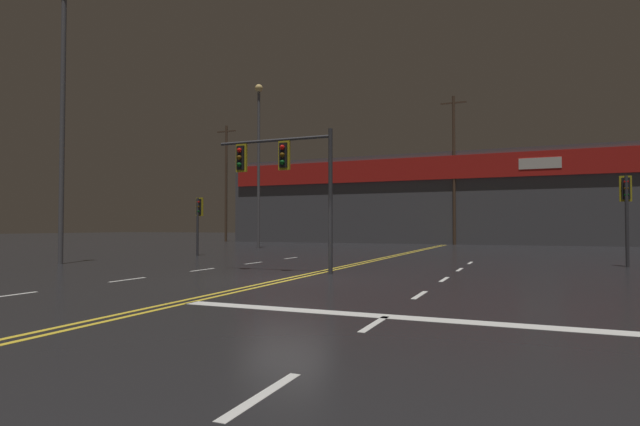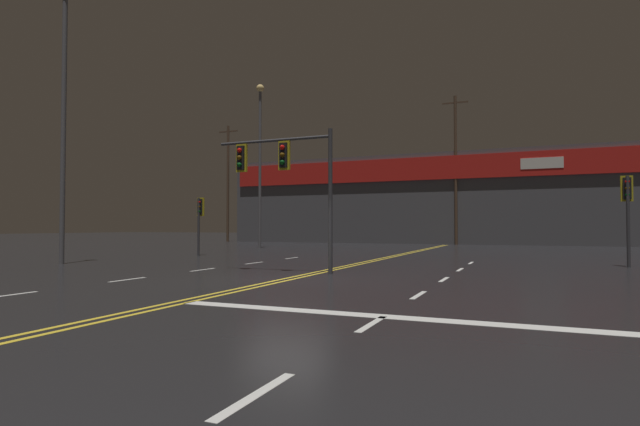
{
  "view_description": "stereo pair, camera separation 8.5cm",
  "coord_description": "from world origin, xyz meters",
  "px_view_note": "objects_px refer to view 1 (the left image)",
  "views": [
    {
      "loc": [
        6.46,
        -13.03,
        1.53
      ],
      "look_at": [
        0.0,
        2.53,
        2.0
      ],
      "focal_mm": 28.0,
      "sensor_mm": 36.0,
      "label": 1
    },
    {
      "loc": [
        6.54,
        -12.99,
        1.53
      ],
      "look_at": [
        0.0,
        2.53,
        2.0
      ],
      "focal_mm": 28.0,
      "sensor_mm": 36.0,
      "label": 2
    }
  ],
  "objects_px": {
    "traffic_signal_corner_northwest": "(199,213)",
    "streetlight_median_approach": "(63,83)",
    "traffic_signal_median": "(281,166)",
    "traffic_signal_corner_northeast": "(626,200)",
    "streetlight_far_left": "(259,146)"
  },
  "relations": [
    {
      "from": "traffic_signal_corner_northwest",
      "to": "streetlight_median_approach",
      "type": "relative_size",
      "value": 0.25
    },
    {
      "from": "traffic_signal_median",
      "to": "traffic_signal_corner_northeast",
      "type": "distance_m",
      "value": 13.27
    },
    {
      "from": "traffic_signal_median",
      "to": "traffic_signal_corner_northwest",
      "type": "bearing_deg",
      "value": 140.41
    },
    {
      "from": "streetlight_far_left",
      "to": "streetlight_median_approach",
      "type": "bearing_deg",
      "value": -89.88
    },
    {
      "from": "traffic_signal_corner_northeast",
      "to": "streetlight_median_approach",
      "type": "height_order",
      "value": "streetlight_median_approach"
    },
    {
      "from": "traffic_signal_median",
      "to": "traffic_signal_corner_northeast",
      "type": "height_order",
      "value": "traffic_signal_median"
    },
    {
      "from": "streetlight_far_left",
      "to": "traffic_signal_corner_northeast",
      "type": "bearing_deg",
      "value": -23.48
    },
    {
      "from": "traffic_signal_median",
      "to": "streetlight_median_approach",
      "type": "distance_m",
      "value": 10.81
    },
    {
      "from": "traffic_signal_corner_northeast",
      "to": "streetlight_far_left",
      "type": "bearing_deg",
      "value": 156.52
    },
    {
      "from": "streetlight_median_approach",
      "to": "streetlight_far_left",
      "type": "height_order",
      "value": "streetlight_median_approach"
    },
    {
      "from": "traffic_signal_median",
      "to": "traffic_signal_corner_northwest",
      "type": "xyz_separation_m",
      "value": [
        -8.53,
        7.06,
        -1.33
      ]
    },
    {
      "from": "traffic_signal_median",
      "to": "traffic_signal_corner_northwest",
      "type": "distance_m",
      "value": 11.15
    },
    {
      "from": "traffic_signal_corner_northeast",
      "to": "streetlight_median_approach",
      "type": "xyz_separation_m",
      "value": [
        -21.31,
        -7.19,
        4.94
      ]
    },
    {
      "from": "traffic_signal_median",
      "to": "streetlight_far_left",
      "type": "bearing_deg",
      "value": 121.88
    },
    {
      "from": "traffic_signal_corner_northeast",
      "to": "traffic_signal_median",
      "type": "bearing_deg",
      "value": -148.09
    }
  ]
}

